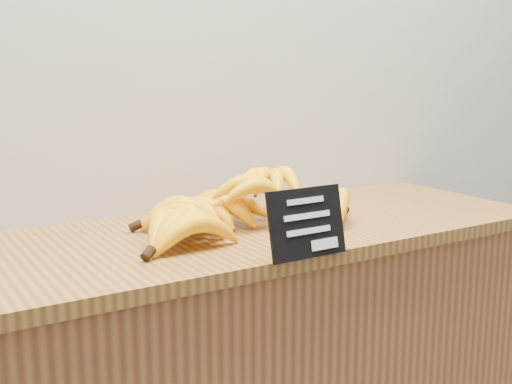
% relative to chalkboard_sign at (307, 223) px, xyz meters
% --- Properties ---
extents(counter_top, '(1.47, 0.54, 0.03)m').
position_rel_chalkboard_sign_xyz_m(counter_top, '(0.02, 0.27, -0.08)').
color(counter_top, olive).
rests_on(counter_top, counter).
extents(chalkboard_sign, '(0.17, 0.04, 0.13)m').
position_rel_chalkboard_sign_xyz_m(chalkboard_sign, '(0.00, 0.00, 0.00)').
color(chalkboard_sign, black).
rests_on(chalkboard_sign, counter_top).
extents(banana_pile, '(0.60, 0.33, 0.12)m').
position_rel_chalkboard_sign_xyz_m(banana_pile, '(0.00, 0.27, -0.02)').
color(banana_pile, '#FFBE0A').
rests_on(banana_pile, counter_top).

